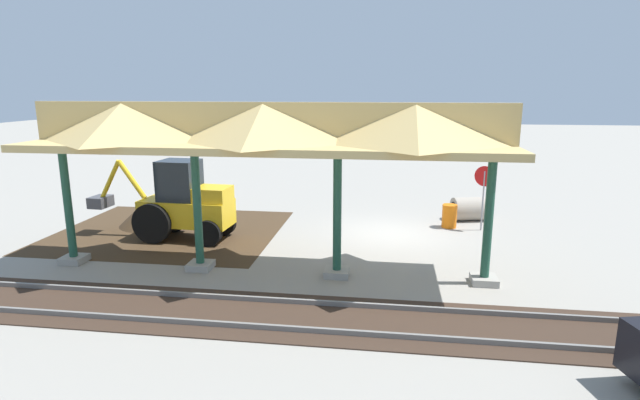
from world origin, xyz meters
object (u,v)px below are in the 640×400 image
stop_sign (484,184)px  backhoe (182,204)px  traffic_barrel (449,216)px  concrete_pipe (469,209)px

stop_sign → backhoe: backhoe is taller
backhoe → traffic_barrel: 10.00m
concrete_pipe → traffic_barrel: concrete_pipe is taller
traffic_barrel → concrete_pipe: bearing=-126.4°
backhoe → traffic_barrel: (-9.57, -2.79, -0.81)m
backhoe → concrete_pipe: (-10.47, -4.01, -0.79)m
stop_sign → traffic_barrel: stop_sign is taller
stop_sign → concrete_pipe: stop_sign is taller
backhoe → stop_sign: bearing=-166.6°
stop_sign → traffic_barrel: bearing=-11.5°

